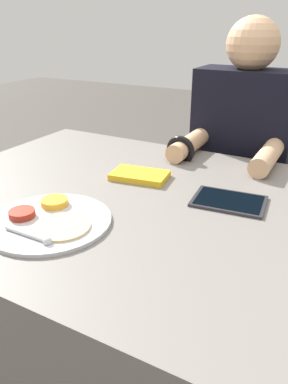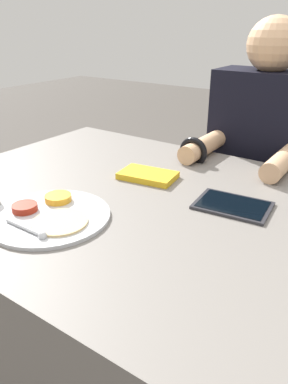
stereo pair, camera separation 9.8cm
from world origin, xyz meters
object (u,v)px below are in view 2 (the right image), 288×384
object	(u,v)px
thali_tray	(50,215)
tablet_device	(233,205)
person_diner	(255,183)
red_notebook	(148,176)

from	to	relation	value
thali_tray	tablet_device	world-z (taller)	thali_tray
tablet_device	person_diner	size ratio (longest dim) A/B	0.17
thali_tray	tablet_device	xyz separation A→B (m)	(0.37, 0.33, -0.00)
tablet_device	person_diner	bearing A→B (deg)	101.95
red_notebook	tablet_device	bearing A→B (deg)	-6.63
thali_tray	red_notebook	world-z (taller)	thali_tray
thali_tray	red_notebook	bearing A→B (deg)	81.10
thali_tray	person_diner	size ratio (longest dim) A/B	0.26
thali_tray	person_diner	xyz separation A→B (m)	(0.25, 0.90, -0.16)
red_notebook	person_diner	bearing A→B (deg)	70.31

